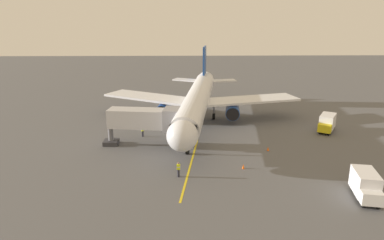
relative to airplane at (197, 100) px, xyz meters
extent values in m
plane|color=#565659|center=(0.52, -0.02, -4.00)|extent=(220.00, 220.00, 0.00)
cube|color=yellow|center=(0.04, 6.28, -4.00)|extent=(5.48, 39.69, 0.01)
cylinder|color=silver|center=(0.04, 0.28, 0.10)|extent=(8.22, 34.20, 3.80)
ellipsoid|color=silver|center=(2.42, 18.32, 0.10)|extent=(4.10, 4.44, 3.61)
cone|color=silver|center=(-2.39, -18.06, 0.10)|extent=(3.78, 3.42, 3.42)
cube|color=black|center=(2.24, 16.93, 0.65)|extent=(3.41, 2.01, 0.90)
cube|color=silver|center=(-8.90, -2.30, -0.50)|extent=(17.81, 9.30, 0.36)
cylinder|color=#1E479E|center=(-5.84, 0.05, -2.00)|extent=(2.73, 3.67, 2.30)
cylinder|color=black|center=(-5.62, 1.78, -2.00)|extent=(2.11, 0.47, 2.10)
cube|color=silver|center=(8.00, -4.53, -0.50)|extent=(17.40, 12.93, 0.36)
cylinder|color=#1E479E|center=(5.66, -1.47, -2.00)|extent=(2.73, 3.67, 2.30)
cylinder|color=black|center=(5.89, 0.26, -2.00)|extent=(2.11, 0.47, 2.10)
cube|color=#1E479E|center=(-1.99, -15.09, 3.90)|extent=(0.99, 4.81, 7.20)
cube|color=silver|center=(-5.13, -14.37, 0.70)|extent=(6.73, 3.52, 0.24)
cube|color=silver|center=(1.22, -15.21, 0.70)|extent=(6.81, 4.92, 0.24)
cylinder|color=slate|center=(1.80, 13.66, -2.27)|extent=(0.24, 0.24, 2.77)
cylinder|color=black|center=(1.80, 13.66, -3.65)|extent=(0.54, 0.75, 0.70)
cylinder|color=slate|center=(-2.93, -2.35, -2.07)|extent=(0.24, 0.24, 2.77)
cylinder|color=black|center=(-2.93, -2.35, -3.45)|extent=(0.59, 1.15, 1.10)
cylinder|color=slate|center=(2.22, -3.04, -2.07)|extent=(0.24, 0.24, 2.77)
cylinder|color=black|center=(2.22, -3.04, -3.45)|extent=(0.59, 1.15, 1.10)
cube|color=#B7B7BC|center=(7.92, 10.33, -0.10)|extent=(9.26, 3.76, 2.50)
cube|color=gray|center=(3.46, 10.92, -0.10)|extent=(3.19, 3.54, 3.00)
cylinder|color=slate|center=(12.38, 9.74, -2.05)|extent=(0.70, 0.70, 3.90)
cube|color=#333338|center=(12.38, 9.74, -3.70)|extent=(2.00, 2.00, 0.60)
cylinder|color=#23232D|center=(2.87, 20.33, -3.56)|extent=(0.26, 0.26, 0.88)
cube|color=#D8EA19|center=(2.87, 20.33, -2.82)|extent=(0.41, 0.28, 0.60)
cube|color=silver|center=(2.87, 20.33, -2.82)|extent=(0.43, 0.29, 0.10)
sphere|color=#9E7051|center=(2.87, 20.33, -2.40)|extent=(0.22, 0.22, 0.22)
cylinder|color=#23232D|center=(8.36, 6.52, -3.56)|extent=(0.26, 0.26, 0.88)
cube|color=#D8EA19|center=(8.36, 6.52, -2.82)|extent=(0.43, 0.44, 0.60)
cube|color=silver|center=(8.36, 6.52, -2.82)|extent=(0.45, 0.46, 0.10)
sphere|color=#9E7051|center=(8.36, 6.52, -2.40)|extent=(0.22, 0.22, 0.22)
cube|color=yellow|center=(-19.04, 6.07, -2.98)|extent=(2.50, 2.44, 1.20)
cube|color=black|center=(-18.68, 6.67, -2.78)|extent=(1.54, 1.01, 0.70)
cube|color=silver|center=(-20.05, 4.40, -2.48)|extent=(3.57, 4.12, 2.20)
cylinder|color=black|center=(-19.47, 6.62, -3.58)|extent=(0.65, 0.85, 0.84)
cylinder|color=black|center=(-18.36, 5.95, -3.58)|extent=(0.65, 0.85, 0.84)
cylinder|color=black|center=(-21.12, 3.88, -3.58)|extent=(0.65, 0.85, 0.84)
cylinder|color=black|center=(-20.01, 3.21, -3.58)|extent=(0.65, 0.85, 0.84)
cube|color=white|center=(-15.03, 27.09, -2.98)|extent=(2.19, 2.03, 1.20)
cube|color=black|center=(-14.90, 27.78, -2.78)|extent=(1.70, 0.48, 0.70)
cube|color=silver|center=(-15.40, 25.17, -2.48)|extent=(2.65, 3.92, 2.20)
cylinder|color=black|center=(-15.62, 27.46, -3.58)|extent=(0.41, 0.87, 0.84)
cylinder|color=black|center=(-14.34, 27.21, -3.58)|extent=(0.41, 0.87, 0.84)
cylinder|color=black|center=(-16.23, 24.32, -3.58)|extent=(0.41, 0.87, 0.84)
cylinder|color=black|center=(-14.96, 24.07, -3.58)|extent=(0.41, 0.87, 0.84)
cone|color=#F2590F|center=(-4.68, 18.34, -3.73)|extent=(0.32, 0.32, 0.55)
cone|color=#F2590F|center=(-8.90, 12.68, -3.73)|extent=(0.32, 0.32, 0.55)
camera|label=1|loc=(2.20, 55.64, 12.86)|focal=32.59mm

